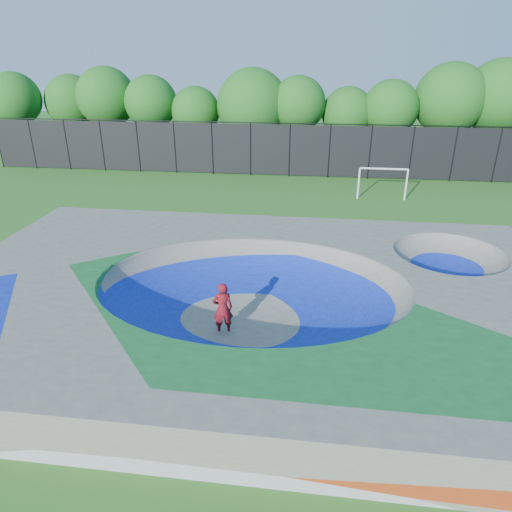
# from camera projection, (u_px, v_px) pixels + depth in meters

# --- Properties ---
(ground) EXTENTS (120.00, 120.00, 0.00)m
(ground) POSITION_uv_depth(u_px,v_px,m) (252.00, 317.00, 16.49)
(ground) COLOR #28601A
(ground) RESTS_ON ground
(skate_deck) EXTENTS (22.00, 14.00, 1.50)m
(skate_deck) POSITION_uv_depth(u_px,v_px,m) (252.00, 299.00, 16.19)
(skate_deck) COLOR gray
(skate_deck) RESTS_ON ground
(skater) EXTENTS (0.81, 0.66, 1.90)m
(skater) POSITION_uv_depth(u_px,v_px,m) (223.00, 309.00, 15.21)
(skater) COLOR red
(skater) RESTS_ON ground
(skateboard) EXTENTS (0.81, 0.46, 0.05)m
(skateboard) POSITION_uv_depth(u_px,v_px,m) (223.00, 332.00, 15.58)
(skateboard) COLOR black
(skateboard) RESTS_ON ground
(soccer_goal) EXTENTS (3.13, 0.12, 2.07)m
(soccer_goal) POSITION_uv_depth(u_px,v_px,m) (383.00, 178.00, 29.35)
(soccer_goal) COLOR white
(soccer_goal) RESTS_ON ground
(fence) EXTENTS (48.09, 0.09, 4.04)m
(fence) POSITION_uv_depth(u_px,v_px,m) (290.00, 149.00, 34.68)
(fence) COLOR black
(fence) RESTS_ON ground
(treeline) EXTENTS (51.27, 7.40, 8.52)m
(treeline) POSITION_uv_depth(u_px,v_px,m) (301.00, 103.00, 37.68)
(treeline) COLOR #422F21
(treeline) RESTS_ON ground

